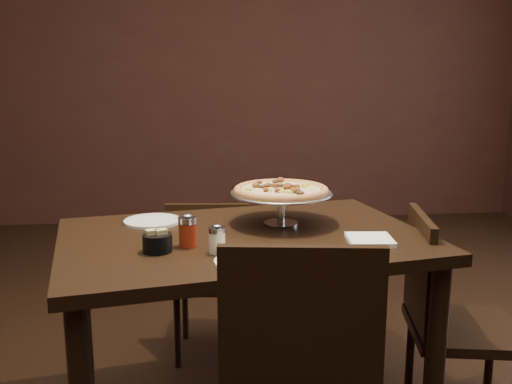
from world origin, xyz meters
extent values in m
cube|color=#321713|center=(0.00, 3.51, 1.40)|extent=(6.00, 0.02, 2.80)
cube|color=black|center=(0.06, 0.10, 0.79)|extent=(1.44, 1.10, 0.04)
cylinder|color=black|center=(0.70, -0.16, 0.39)|extent=(0.07, 0.07, 0.77)
cylinder|color=black|center=(-0.59, 0.36, 0.39)|extent=(0.07, 0.07, 0.77)
cylinder|color=black|center=(0.57, 0.57, 0.39)|extent=(0.07, 0.07, 0.77)
cylinder|color=#ADADB4|center=(0.21, 0.23, 0.82)|extent=(0.14, 0.14, 0.01)
cylinder|color=#ADADB4|center=(0.21, 0.23, 0.88)|extent=(0.03, 0.03, 0.11)
cylinder|color=#ADADB4|center=(0.21, 0.23, 0.93)|extent=(0.10, 0.10, 0.01)
cylinder|color=#9C9CA1|center=(0.21, 0.23, 0.94)|extent=(0.39, 0.39, 0.01)
torus|color=#9C9CA1|center=(0.21, 0.23, 0.94)|extent=(0.40, 0.40, 0.01)
cylinder|color=#945E2C|center=(0.21, 0.23, 0.95)|extent=(0.36, 0.36, 0.01)
torus|color=#945E2C|center=(0.21, 0.23, 0.95)|extent=(0.37, 0.37, 0.03)
cylinder|color=tan|center=(0.21, 0.23, 0.96)|extent=(0.30, 0.30, 0.01)
cylinder|color=#F3E8BD|center=(-0.05, -0.11, 0.85)|extent=(0.05, 0.05, 0.07)
cylinder|color=#ADADB4|center=(-0.05, -0.11, 0.89)|extent=(0.06, 0.06, 0.02)
ellipsoid|color=#ADADB4|center=(-0.05, -0.11, 0.91)|extent=(0.03, 0.03, 0.01)
cylinder|color=maroon|center=(-0.14, -0.02, 0.86)|extent=(0.06, 0.06, 0.08)
cylinder|color=#ADADB4|center=(-0.14, -0.02, 0.91)|extent=(0.07, 0.07, 0.02)
ellipsoid|color=#ADADB4|center=(-0.14, -0.02, 0.93)|extent=(0.04, 0.04, 0.01)
cylinder|color=black|center=(-0.24, -0.07, 0.85)|extent=(0.10, 0.10, 0.06)
cube|color=#D8CC7C|center=(-0.26, -0.07, 0.86)|extent=(0.05, 0.04, 0.06)
cube|color=#D8CC7C|center=(-0.23, -0.07, 0.86)|extent=(0.05, 0.04, 0.06)
cube|color=white|center=(0.49, -0.04, 0.82)|extent=(0.17, 0.17, 0.02)
cylinder|color=white|center=(-0.29, 0.31, 0.82)|extent=(0.22, 0.22, 0.01)
cylinder|color=white|center=(0.05, -0.22, 0.82)|extent=(0.23, 0.23, 0.01)
cone|color=#ADADB4|center=(0.22, 0.15, 0.94)|extent=(0.14, 0.14, 0.00)
cylinder|color=black|center=(0.22, 0.15, 0.95)|extent=(0.06, 0.12, 0.02)
cube|color=black|center=(-0.05, 0.80, 0.39)|extent=(0.42, 0.42, 0.04)
cube|color=black|center=(-0.07, 0.63, 0.61)|extent=(0.38, 0.06, 0.40)
cylinder|color=black|center=(0.12, 0.94, 0.19)|extent=(0.03, 0.03, 0.37)
cylinder|color=black|center=(-0.19, 0.97, 0.19)|extent=(0.03, 0.03, 0.37)
cylinder|color=black|center=(0.09, 0.63, 0.19)|extent=(0.03, 0.03, 0.37)
cylinder|color=black|center=(-0.22, 0.66, 0.19)|extent=(0.03, 0.03, 0.37)
cube|color=black|center=(0.16, -0.50, 0.72)|extent=(0.45, 0.09, 0.47)
cube|color=black|center=(0.91, 0.07, 0.42)|extent=(0.48, 0.48, 0.04)
cube|color=black|center=(0.73, 0.10, 0.66)|extent=(0.10, 0.41, 0.43)
cylinder|color=black|center=(1.10, 0.20, 0.20)|extent=(0.03, 0.03, 0.40)
cylinder|color=black|center=(0.78, 0.26, 0.20)|extent=(0.03, 0.03, 0.40)
camera|label=1|loc=(-0.11, -1.90, 1.39)|focal=40.00mm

